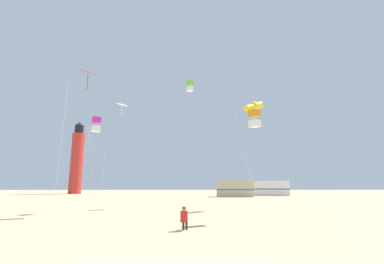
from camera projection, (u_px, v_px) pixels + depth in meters
kite_flyer_standing at (184, 217)px, 13.55m from camera, size 0.37×0.53×1.16m
kite_box_lime at (190, 86)px, 31.01m from camera, size 2.73×2.72×13.59m
kite_tube_gold at (254, 106)px, 27.23m from camera, size 3.15×2.99×10.45m
kite_box_orange at (254, 119)px, 18.22m from camera, size 2.19×2.19×7.05m
kite_diamond_white at (121, 109)px, 25.23m from camera, size 2.18×2.51×9.57m
kite_box_magenta at (96, 125)px, 21.46m from camera, size 1.01×1.00×7.35m
kite_diamond_scarlet at (86, 78)px, 17.48m from camera, size 2.14×2.30×9.42m
lighthouse_distant at (77, 159)px, 64.51m from camera, size 2.80×2.80×16.80m
rv_van_tan at (235, 189)px, 48.79m from camera, size 6.62×2.88×2.80m
rv_van_white at (271, 188)px, 53.47m from camera, size 6.59×2.79×2.80m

